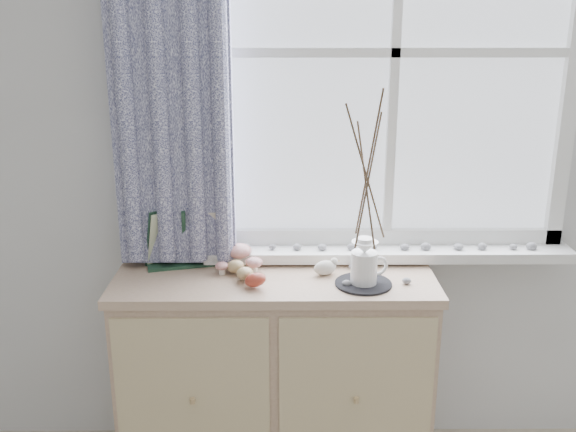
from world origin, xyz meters
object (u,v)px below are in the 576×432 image
Objects in this scene: botanical_book at (183,239)px; sideboard at (275,376)px; twig_pitcher at (368,173)px; toadstool_cluster at (241,256)px.

sideboard is at bearing -29.13° from botanical_book.
twig_pitcher is at bearing -28.78° from botanical_book.
botanical_book is at bearing 165.26° from sideboard.
botanical_book is 0.47× the size of twig_pitcher.
toadstool_cluster is (-0.13, 0.08, 0.48)m from sideboard.
toadstool_cluster is at bearing 139.30° from twig_pitcher.
sideboard is 3.53× the size of botanical_book.
botanical_book is 1.89× the size of toadstool_cluster.
sideboard is 1.66× the size of twig_pitcher.
twig_pitcher reaches higher than sideboard.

